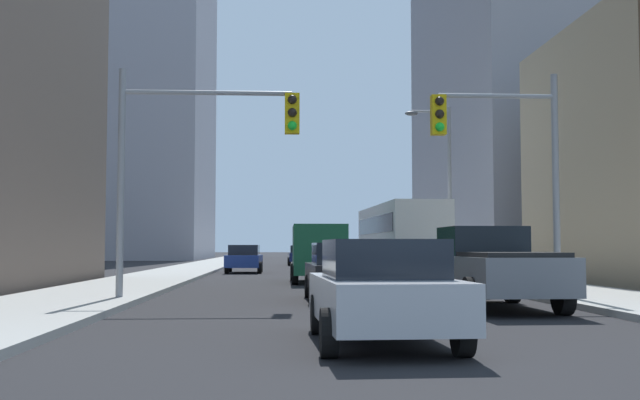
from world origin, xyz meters
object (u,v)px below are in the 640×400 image
sedan_black (344,271)px  sedan_blue (244,259)px  city_bus (399,236)px  traffic_signal_near_right (502,148)px  sedan_navy (301,255)px  sedan_beige (439,268)px  cargo_van_green (318,250)px  traffic_signal_near_left (201,143)px  pickup_truck_grey (492,268)px  sedan_silver (382,291)px

sedan_black → sedan_blue: (-3.55, 21.94, 0.00)m
city_bus → sedan_black: 17.52m
traffic_signal_near_right → sedan_navy: bearing=96.1°
sedan_beige → sedan_blue: bearing=109.6°
city_bus → sedan_navy: bearing=101.1°
cargo_van_green → traffic_signal_near_left: traffic_signal_near_left is taller
city_bus → traffic_signal_near_left: traffic_signal_near_left is taller
cargo_van_green → sedan_beige: (3.29, -7.35, -0.52)m
sedan_navy → pickup_truck_grey: bearing=-85.5°
sedan_black → pickup_truck_grey: bearing=-37.7°
city_bus → traffic_signal_near_right: (-0.04, -17.27, 2.09)m
sedan_silver → sedan_beige: 12.40m
sedan_blue → traffic_signal_near_left: 22.48m
sedan_navy → cargo_van_green: bearing=-90.3°
cargo_van_green → sedan_blue: cargo_van_green is taller
sedan_navy → sedan_black: bearing=-90.0°
traffic_signal_near_left → sedan_blue: bearing=89.5°
sedan_black → sedan_blue: same height
sedan_black → sedan_beige: (3.17, 3.07, 0.00)m
cargo_van_green → sedan_silver: size_ratio=1.23×
sedan_black → traffic_signal_near_right: 5.29m
pickup_truck_grey → sedan_silver: size_ratio=1.28×
pickup_truck_grey → traffic_signal_near_right: 3.90m
traffic_signal_near_left → traffic_signal_near_right: size_ratio=1.00×
sedan_blue → traffic_signal_near_left: traffic_signal_near_left is taller
sedan_silver → traffic_signal_near_left: bearing=112.3°
city_bus → sedan_beige: 13.98m
cargo_van_green → sedan_beige: bearing=-65.9°
sedan_black → traffic_signal_near_left: traffic_signal_near_left is taller
pickup_truck_grey → sedan_black: size_ratio=1.29×
cargo_van_green → sedan_navy: size_ratio=1.24×
city_bus → sedan_beige: (-1.03, -13.90, -1.16)m
sedan_navy → traffic_signal_near_left: bearing=-95.6°
pickup_truck_grey → cargo_van_green: size_ratio=1.04×
sedan_silver → sedan_black: 8.86m
cargo_van_green → sedan_blue: size_ratio=1.23×
sedan_black → traffic_signal_near_left: bearing=-175.4°
sedan_black → traffic_signal_near_right: bearing=-4.1°
city_bus → pickup_truck_grey: city_bus is taller
sedan_beige → traffic_signal_near_right: size_ratio=0.71×
pickup_truck_grey → sedan_navy: pickup_truck_grey is taller
traffic_signal_near_left → sedan_black: bearing=4.6°
sedan_beige → sedan_navy: (-3.15, 35.18, 0.00)m
sedan_navy → traffic_signal_near_right: 38.90m
traffic_signal_near_right → city_bus: bearing=89.9°
sedan_navy → city_bus: bearing=-78.9°
sedan_beige → traffic_signal_near_left: 8.37m
sedan_silver → sedan_blue: (-3.33, 30.80, 0.00)m
pickup_truck_grey → sedan_beige: pickup_truck_grey is taller
sedan_navy → traffic_signal_near_left: traffic_signal_near_left is taller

